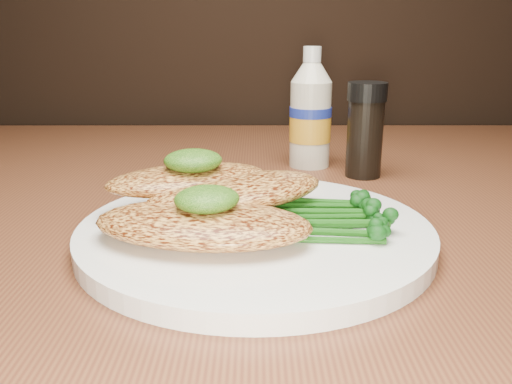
{
  "coord_description": "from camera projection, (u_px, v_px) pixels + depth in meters",
  "views": [
    {
      "loc": [
        -0.08,
        0.47,
        0.93
      ],
      "look_at": [
        -0.08,
        0.91,
        0.79
      ],
      "focal_mm": 37.64,
      "sensor_mm": 36.0,
      "label": 1
    }
  ],
  "objects": [
    {
      "name": "chicken_mid",
      "position": [
        238.0,
        192.0,
        0.47
      ],
      "size": [
        0.18,
        0.16,
        0.03
      ],
      "primitive_type": "ellipsoid",
      "rotation": [
        0.0,
        0.0,
        0.53
      ],
      "color": "#E5A049",
      "rests_on": "plate"
    },
    {
      "name": "chicken_back",
      "position": [
        188.0,
        179.0,
        0.48
      ],
      "size": [
        0.16,
        0.12,
        0.02
      ],
      "primitive_type": "ellipsoid",
      "rotation": [
        0.0,
        0.0,
        0.38
      ],
      "color": "#E5A049",
      "rests_on": "plate"
    },
    {
      "name": "pesto_front",
      "position": [
        207.0,
        199.0,
        0.41
      ],
      "size": [
        0.06,
        0.06,
        0.02
      ],
      "primitive_type": "ellipsoid",
      "rotation": [
        0.0,
        0.0,
        0.32
      ],
      "color": "#0F3808",
      "rests_on": "chicken_front"
    },
    {
      "name": "plate",
      "position": [
        255.0,
        232.0,
        0.45
      ],
      "size": [
        0.3,
        0.3,
        0.02
      ],
      "primitive_type": "cylinder",
      "color": "white",
      "rests_on": "dining_table"
    },
    {
      "name": "broccolini_bundle",
      "position": [
        314.0,
        211.0,
        0.45
      ],
      "size": [
        0.15,
        0.12,
        0.02
      ],
      "primitive_type": null,
      "rotation": [
        0.0,
        0.0,
        0.09
      ],
      "color": "#185111",
      "rests_on": "plate"
    },
    {
      "name": "mayo_bottle",
      "position": [
        311.0,
        108.0,
        0.68
      ],
      "size": [
        0.07,
        0.07,
        0.15
      ],
      "primitive_type": null,
      "rotation": [
        0.0,
        0.0,
        0.41
      ],
      "color": "beige",
      "rests_on": "dining_table"
    },
    {
      "name": "pepper_grinder",
      "position": [
        365.0,
        130.0,
        0.64
      ],
      "size": [
        0.05,
        0.05,
        0.11
      ],
      "primitive_type": null,
      "rotation": [
        0.0,
        0.0,
        -0.16
      ],
      "color": "black",
      "rests_on": "dining_table"
    },
    {
      "name": "chicken_front",
      "position": [
        203.0,
        224.0,
        0.41
      ],
      "size": [
        0.18,
        0.12,
        0.03
      ],
      "primitive_type": "ellipsoid",
      "rotation": [
        0.0,
        0.0,
        -0.15
      ],
      "color": "#E5A049",
      "rests_on": "plate"
    },
    {
      "name": "pesto_back",
      "position": [
        193.0,
        160.0,
        0.47
      ],
      "size": [
        0.06,
        0.05,
        0.02
      ],
      "primitive_type": "ellipsoid",
      "rotation": [
        0.0,
        0.0,
        0.14
      ],
      "color": "#0F3808",
      "rests_on": "chicken_back"
    }
  ]
}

